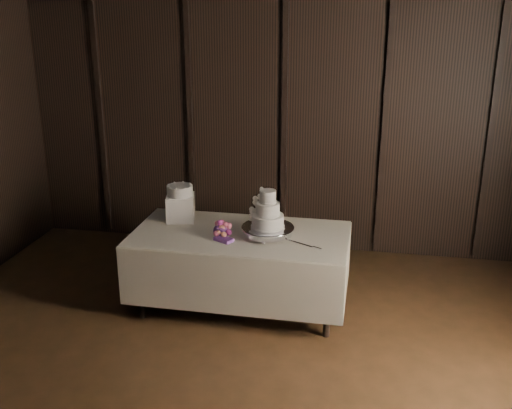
% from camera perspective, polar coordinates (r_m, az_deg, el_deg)
% --- Properties ---
extents(room, '(6.08, 7.08, 3.08)m').
position_cam_1_polar(room, '(3.49, -5.45, -3.07)').
color(room, black).
rests_on(room, ground).
extents(display_table, '(2.00, 1.05, 0.76)m').
position_cam_1_polar(display_table, '(5.66, -1.50, -5.98)').
color(display_table, silver).
rests_on(display_table, ground).
extents(cake_stand, '(0.55, 0.55, 0.09)m').
position_cam_1_polar(cake_stand, '(5.44, 1.12, -2.60)').
color(cake_stand, silver).
rests_on(cake_stand, display_table).
extents(wedding_cake, '(0.33, 0.29, 0.35)m').
position_cam_1_polar(wedding_cake, '(5.36, 0.84, -0.82)').
color(wedding_cake, white).
rests_on(wedding_cake, cake_stand).
extents(bouquet, '(0.41, 0.46, 0.18)m').
position_cam_1_polar(bouquet, '(5.45, -3.33, -2.41)').
color(bouquet, '#C5546B').
rests_on(bouquet, display_table).
extents(box_pedestal, '(0.31, 0.31, 0.25)m').
position_cam_1_polar(box_pedestal, '(5.86, -7.20, -0.30)').
color(box_pedestal, white).
rests_on(box_pedestal, display_table).
extents(small_cake, '(0.30, 0.30, 0.10)m').
position_cam_1_polar(small_cake, '(5.80, -7.27, 1.33)').
color(small_cake, white).
rests_on(small_cake, box_pedestal).
extents(cake_knife, '(0.34, 0.20, 0.01)m').
position_cam_1_polar(cake_knife, '(5.29, 4.16, -3.71)').
color(cake_knife, silver).
rests_on(cake_knife, display_table).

